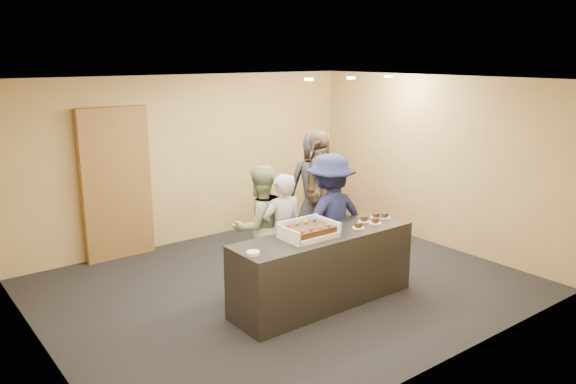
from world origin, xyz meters
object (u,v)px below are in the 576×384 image
at_px(sheet_cake, 309,229).
at_px(person_sage_man, 260,227).
at_px(storage_cabinet, 116,184).
at_px(cake_box, 308,233).
at_px(person_server_grey, 282,233).
at_px(person_dark_suit, 317,188).
at_px(person_navy_man, 330,218).
at_px(serving_counter, 323,269).
at_px(plate_stack, 253,253).
at_px(person_brown_extra, 319,190).

distance_m(sheet_cake, person_sage_man, 0.95).
height_order(storage_cabinet, cake_box, storage_cabinet).
bearing_deg(person_server_grey, person_dark_suit, -138.61).
height_order(storage_cabinet, person_dark_suit, storage_cabinet).
bearing_deg(cake_box, person_navy_man, 31.61).
bearing_deg(sheet_cake, storage_cabinet, 109.91).
distance_m(cake_box, person_sage_man, 0.91).
bearing_deg(serving_counter, storage_cabinet, 113.57).
bearing_deg(person_sage_man, person_navy_man, 157.70).
bearing_deg(plate_stack, sheet_cake, 5.96).
bearing_deg(person_dark_suit, plate_stack, 73.72).
bearing_deg(person_dark_suit, serving_counter, 88.72).
height_order(storage_cabinet, person_brown_extra, storage_cabinet).
height_order(plate_stack, person_brown_extra, person_brown_extra).
height_order(cake_box, person_sage_man, person_sage_man).
relative_size(serving_counter, sheet_cake, 4.40).
distance_m(person_server_grey, person_sage_man, 0.33).
xyz_separation_m(serving_counter, person_server_grey, (-0.14, 0.64, 0.32)).
distance_m(serving_counter, cake_box, 0.55).
relative_size(person_sage_man, person_navy_man, 0.93).
height_order(sheet_cake, person_navy_man, person_navy_man).
distance_m(cake_box, person_brown_extra, 2.20).
relative_size(person_sage_man, person_dark_suit, 0.87).
relative_size(storage_cabinet, person_dark_suit, 1.21).
height_order(person_server_grey, person_navy_man, person_navy_man).
xyz_separation_m(storage_cabinet, plate_stack, (0.28, -3.21, -0.22)).
height_order(plate_stack, person_sage_man, person_sage_man).
relative_size(storage_cabinet, person_server_grey, 1.47).
bearing_deg(person_brown_extra, cake_box, 1.49).
bearing_deg(plate_stack, person_navy_man, 19.91).
distance_m(person_server_grey, person_brown_extra, 1.74).
xyz_separation_m(storage_cabinet, sheet_cake, (1.13, -3.12, -0.14)).
relative_size(serving_counter, person_dark_suit, 1.28).
xyz_separation_m(sheet_cake, person_server_grey, (0.09, 0.64, -0.22)).
relative_size(serving_counter, plate_stack, 16.39).
height_order(serving_counter, person_brown_extra, person_brown_extra).
relative_size(plate_stack, person_navy_man, 0.08).
bearing_deg(sheet_cake, plate_stack, -174.04).
relative_size(sheet_cake, person_dark_suit, 0.29).
bearing_deg(storage_cabinet, person_dark_suit, -26.26).
bearing_deg(serving_counter, sheet_cake, 179.99).
bearing_deg(cake_box, person_brown_extra, 45.98).
relative_size(person_server_grey, person_sage_man, 0.95).
distance_m(person_navy_man, person_brown_extra, 1.34).
xyz_separation_m(person_sage_man, person_navy_man, (0.85, -0.42, 0.06)).
distance_m(serving_counter, person_brown_extra, 2.13).
height_order(cake_box, sheet_cake, cake_box).
height_order(cake_box, person_server_grey, person_server_grey).
distance_m(serving_counter, person_server_grey, 0.74).
relative_size(serving_counter, person_server_grey, 1.55).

